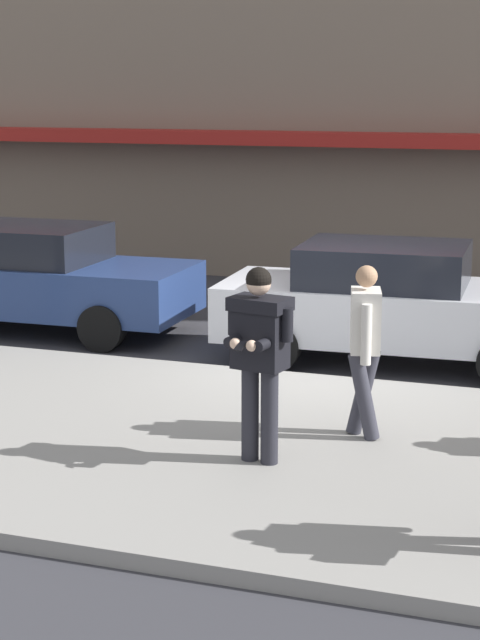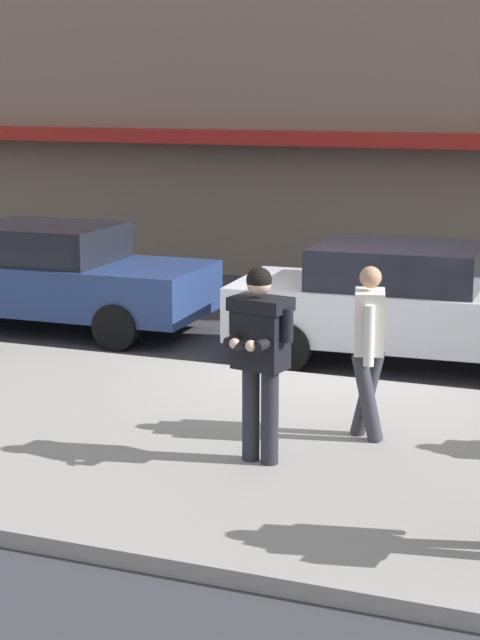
# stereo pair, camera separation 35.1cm
# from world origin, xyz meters

# --- Properties ---
(ground_plane) EXTENTS (80.00, 80.00, 0.00)m
(ground_plane) POSITION_xyz_m (0.00, 0.00, 0.00)
(ground_plane) COLOR #333338
(sidewalk) EXTENTS (32.00, 5.30, 0.14)m
(sidewalk) POSITION_xyz_m (1.00, -2.85, 0.07)
(sidewalk) COLOR gray
(sidewalk) RESTS_ON ground
(curb_paint_line) EXTENTS (28.00, 0.12, 0.01)m
(curb_paint_line) POSITION_xyz_m (1.00, 0.05, 0.00)
(curb_paint_line) COLOR silver
(curb_paint_line) RESTS_ON ground
(parked_sedan_near) EXTENTS (4.53, 1.99, 1.54)m
(parked_sedan_near) POSITION_xyz_m (-4.58, 1.31, 0.79)
(parked_sedan_near) COLOR navy
(parked_sedan_near) RESTS_ON ground
(parked_sedan_mid) EXTENTS (4.58, 2.10, 1.54)m
(parked_sedan_mid) POSITION_xyz_m (0.68, 1.16, 0.79)
(parked_sedan_mid) COLOR silver
(parked_sedan_mid) RESTS_ON ground
(man_texting_on_phone) EXTENTS (0.64, 0.63, 1.81)m
(man_texting_on_phone) POSITION_xyz_m (0.34, -3.32, 1.25)
(man_texting_on_phone) COLOR #23232B
(man_texting_on_phone) RESTS_ON sidewalk
(pedestrian_in_light_coat) EXTENTS (0.40, 0.58, 1.70)m
(pedestrian_in_light_coat) POSITION_xyz_m (1.07, -2.30, 1.11)
(pedestrian_in_light_coat) COLOR #33333D
(pedestrian_in_light_coat) RESTS_ON sidewalk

